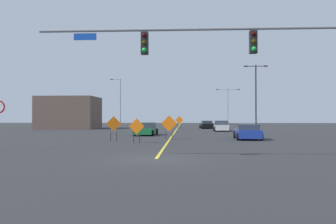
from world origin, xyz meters
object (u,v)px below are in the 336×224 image
(construction_sign_right_shoulder, at_px, (114,125))
(construction_sign_left_lane, at_px, (137,128))
(street_lamp_near_left, at_px, (120,101))
(car_green_passing, at_px, (146,129))
(street_lamp_near_right, at_px, (228,104))
(car_blue_far, at_px, (247,132))
(construction_sign_median_far, at_px, (169,124))
(car_black_approaching, at_px, (206,125))
(traffic_signal_assembly, at_px, (247,51))
(street_lamp_far_right, at_px, (256,93))
(construction_sign_median_near, at_px, (179,121))
(car_white_mid, at_px, (221,126))

(construction_sign_right_shoulder, height_order, construction_sign_left_lane, construction_sign_right_shoulder)
(street_lamp_near_left, bearing_deg, car_green_passing, -73.11)
(street_lamp_near_right, bearing_deg, car_green_passing, -112.35)
(car_blue_far, bearing_deg, construction_sign_median_far, -173.40)
(street_lamp_near_right, relative_size, construction_sign_median_far, 3.59)
(construction_sign_left_lane, height_order, car_black_approaching, construction_sign_left_lane)
(traffic_signal_assembly, distance_m, construction_sign_right_shoulder, 14.89)
(street_lamp_far_right, height_order, construction_sign_right_shoulder, street_lamp_far_right)
(construction_sign_right_shoulder, height_order, car_green_passing, construction_sign_right_shoulder)
(construction_sign_median_near, relative_size, construction_sign_right_shoulder, 1.04)
(street_lamp_far_right, bearing_deg, car_blue_far, -105.28)
(traffic_signal_assembly, relative_size, car_green_passing, 3.30)
(street_lamp_near_right, height_order, street_lamp_near_left, street_lamp_near_left)
(street_lamp_far_right, distance_m, construction_sign_median_near, 18.14)
(car_green_passing, bearing_deg, construction_sign_median_near, 81.02)
(construction_sign_median_near, bearing_deg, car_green_passing, -98.98)
(construction_sign_median_far, height_order, construction_sign_left_lane, construction_sign_median_far)
(construction_sign_median_far, height_order, car_black_approaching, construction_sign_median_far)
(construction_sign_median_near, distance_m, car_black_approaching, 4.70)
(street_lamp_near_left, relative_size, car_green_passing, 1.99)
(street_lamp_far_right, height_order, construction_sign_median_near, street_lamp_far_right)
(construction_sign_left_lane, bearing_deg, traffic_signal_assembly, -55.13)
(street_lamp_near_right, distance_m, car_black_approaching, 11.69)
(street_lamp_near_right, relative_size, construction_sign_right_shoulder, 3.71)
(street_lamp_near_left, distance_m, construction_sign_right_shoulder, 37.04)
(construction_sign_right_shoulder, distance_m, car_white_mid, 22.48)
(car_black_approaching, bearing_deg, construction_sign_median_near, -171.71)
(traffic_signal_assembly, bearing_deg, construction_sign_left_lane, 124.87)
(street_lamp_near_right, height_order, construction_sign_right_shoulder, street_lamp_near_right)
(construction_sign_median_near, xyz_separation_m, car_green_passing, (-3.22, -20.39, -0.71))
(street_lamp_near_left, distance_m, construction_sign_median_near, 13.98)
(street_lamp_near_right, xyz_separation_m, construction_sign_median_far, (-9.89, -37.91, -3.29))
(traffic_signal_assembly, xyz_separation_m, street_lamp_near_right, (5.58, 51.24, -0.43))
(street_lamp_near_left, bearing_deg, car_white_mid, -43.38)
(construction_sign_median_near, relative_size, car_white_mid, 0.49)
(car_white_mid, bearing_deg, construction_sign_median_near, 122.02)
(construction_sign_right_shoulder, bearing_deg, construction_sign_left_lane, -42.35)
(street_lamp_far_right, bearing_deg, construction_sign_median_near, 122.97)
(street_lamp_far_right, distance_m, street_lamp_near_left, 30.48)
(traffic_signal_assembly, height_order, construction_sign_right_shoulder, traffic_signal_assembly)
(street_lamp_near_left, distance_m, car_white_mid, 24.53)
(car_white_mid, bearing_deg, traffic_signal_assembly, -93.89)
(construction_sign_median_near, xyz_separation_m, car_blue_far, (6.50, -26.59, -0.69))
(car_black_approaching, bearing_deg, construction_sign_median_far, -100.11)
(traffic_signal_assembly, xyz_separation_m, construction_sign_left_lane, (-6.57, 9.44, -3.87))
(street_lamp_near_right, bearing_deg, street_lamp_near_left, -170.37)
(street_lamp_far_right, distance_m, car_black_approaching, 16.95)
(car_white_mid, xyz_separation_m, car_black_approaching, (-1.41, 10.29, -0.02))
(street_lamp_near_right, height_order, car_black_approaching, street_lamp_near_right)
(car_black_approaching, bearing_deg, car_blue_far, -86.01)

